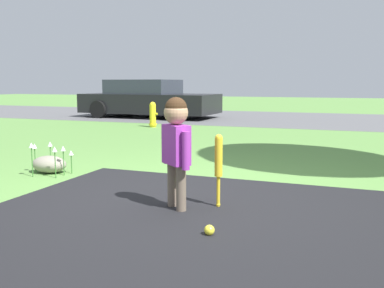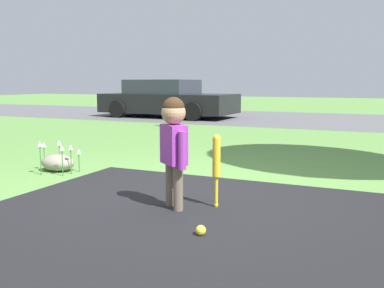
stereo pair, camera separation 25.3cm
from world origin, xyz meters
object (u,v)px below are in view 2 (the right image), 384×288
fire_hydrant (169,115)px  parked_car (167,99)px  baseball_bat (217,160)px  child (174,137)px  sports_ball (201,230)px

fire_hydrant → parked_car: size_ratio=0.15×
baseball_bat → fire_hydrant: bearing=120.8°
child → baseball_bat: bearing=67.7°
child → fire_hydrant: bearing=156.4°
sports_ball → fire_hydrant: fire_hydrant is taller
child → sports_ball: (0.50, -0.55, -0.62)m
child → sports_ball: bearing=-8.9°
sports_ball → parked_car: bearing=118.9°
fire_hydrant → parked_car: parked_car is taller
fire_hydrant → parked_car: 3.21m
sports_ball → fire_hydrant: bearing=119.1°
baseball_bat → parked_car: 10.46m
sports_ball → parked_car: (-5.41, 9.79, 0.54)m
fire_hydrant → parked_car: bearing=118.6°
child → baseball_bat: size_ratio=1.50×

